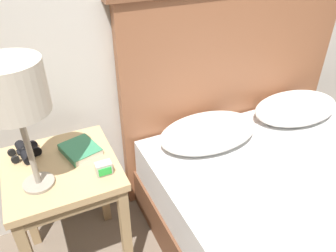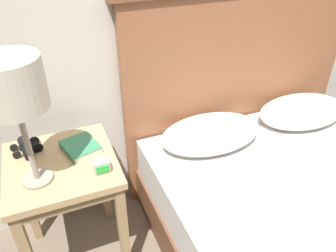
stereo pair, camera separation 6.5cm
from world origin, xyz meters
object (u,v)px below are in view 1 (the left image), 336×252
object	(u,v)px
nightstand	(64,182)
book_on_nightstand	(80,150)
bed	(314,217)
binoculars_pair	(24,152)
alarm_clock	(104,169)
table_lamp	(12,91)

from	to	relation	value
nightstand	book_on_nightstand	world-z (taller)	book_on_nightstand
bed	binoculars_pair	size ratio (longest dim) A/B	11.39
book_on_nightstand	alarm_clock	world-z (taller)	alarm_clock
nightstand	binoculars_pair	size ratio (longest dim) A/B	4.11
bed	table_lamp	world-z (taller)	bed
nightstand	bed	world-z (taller)	bed
nightstand	table_lamp	size ratio (longest dim) A/B	1.22
nightstand	table_lamp	world-z (taller)	table_lamp
table_lamp	bed	bearing A→B (deg)	-18.44
book_on_nightstand	binoculars_pair	distance (m)	0.25
bed	book_on_nightstand	xyz separation A→B (m)	(-1.04, 0.56, 0.39)
table_lamp	alarm_clock	distance (m)	0.49
nightstand	alarm_clock	world-z (taller)	alarm_clock
binoculars_pair	alarm_clock	bearing A→B (deg)	-42.94
bed	binoculars_pair	distance (m)	1.49
bed	book_on_nightstand	world-z (taller)	bed
book_on_nightstand	table_lamp	bearing A→B (deg)	-144.91
alarm_clock	table_lamp	bearing A→B (deg)	168.93
binoculars_pair	alarm_clock	distance (m)	0.41
bed	alarm_clock	world-z (taller)	bed
binoculars_pair	alarm_clock	size ratio (longest dim) A/B	2.35
nightstand	book_on_nightstand	xyz separation A→B (m)	(0.10, 0.06, 0.12)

